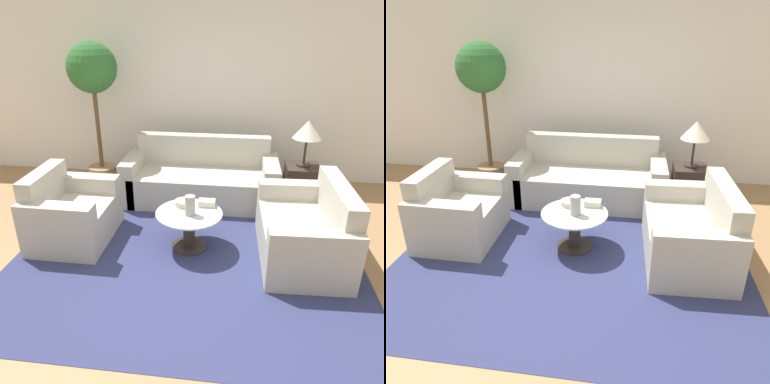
% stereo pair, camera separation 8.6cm
% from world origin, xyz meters
% --- Properties ---
extents(ground_plane, '(14.00, 14.00, 0.00)m').
position_xyz_m(ground_plane, '(0.00, 0.00, 0.00)').
color(ground_plane, '#9E754C').
extents(wall_back, '(10.00, 0.06, 2.60)m').
position_xyz_m(wall_back, '(0.00, 2.80, 1.30)').
color(wall_back, white).
rests_on(wall_back, ground_plane).
extents(rug, '(3.60, 3.37, 0.01)m').
position_xyz_m(rug, '(-0.08, 0.63, 0.00)').
color(rug, navy).
rests_on(rug, ground_plane).
extents(sofa_main, '(2.04, 0.87, 0.84)m').
position_xyz_m(sofa_main, '(-0.08, 1.89, 0.28)').
color(sofa_main, '#B2AD9E').
rests_on(sofa_main, ground_plane).
extents(armchair, '(0.81, 1.00, 0.81)m').
position_xyz_m(armchair, '(-1.44, 0.65, 0.28)').
color(armchair, '#B2AD9E').
rests_on(armchair, ground_plane).
extents(loveseat, '(0.87, 1.33, 0.83)m').
position_xyz_m(loveseat, '(1.17, 0.60, 0.28)').
color(loveseat, '#B2AD9E').
rests_on(loveseat, ground_plane).
extents(coffee_table, '(0.71, 0.71, 0.42)m').
position_xyz_m(coffee_table, '(-0.08, 0.63, 0.27)').
color(coffee_table, '#332823').
rests_on(coffee_table, ground_plane).
extents(side_table, '(0.43, 0.43, 0.57)m').
position_xyz_m(side_table, '(1.26, 1.84, 0.29)').
color(side_table, '#332823').
rests_on(side_table, ground_plane).
extents(table_lamp, '(0.36, 0.36, 0.59)m').
position_xyz_m(table_lamp, '(1.26, 1.84, 1.03)').
color(table_lamp, '#332823').
rests_on(table_lamp, side_table).
extents(potted_plant, '(0.68, 0.68, 2.05)m').
position_xyz_m(potted_plant, '(-1.61, 2.21, 1.50)').
color(potted_plant, '#93704C').
rests_on(potted_plant, ground_plane).
extents(vase, '(0.11, 0.11, 0.21)m').
position_xyz_m(vase, '(-0.06, 0.58, 0.53)').
color(vase, '#9E998E').
rests_on(vase, coffee_table).
extents(bowl, '(0.19, 0.19, 0.06)m').
position_xyz_m(bowl, '(-0.16, 0.79, 0.45)').
color(bowl, beige).
rests_on(bowl, coffee_table).
extents(book_stack, '(0.18, 0.12, 0.07)m').
position_xyz_m(book_stack, '(0.10, 0.81, 0.46)').
color(book_stack, beige).
rests_on(book_stack, coffee_table).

